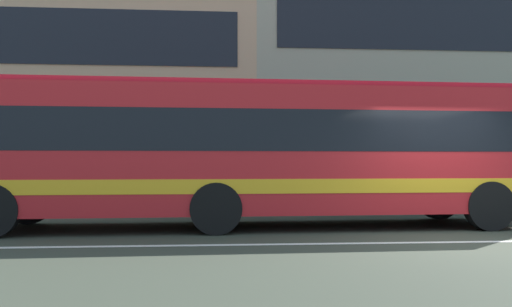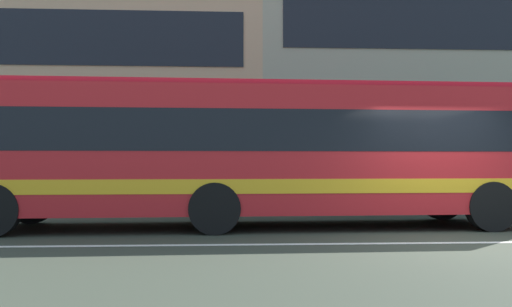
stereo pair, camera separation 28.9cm
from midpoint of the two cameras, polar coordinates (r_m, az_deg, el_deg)
name	(u,v)px [view 2 (the right image)]	position (r m, az deg, el deg)	size (l,w,h in m)	color
ground_plane	(468,243)	(10.26, 21.92, -8.60)	(160.00, 160.00, 0.00)	#363C2F
lane_centre_line	(468,243)	(10.26, 21.92, -8.58)	(60.00, 0.16, 0.01)	silver
hedge_row_far	(496,194)	(17.57, 24.12, -3.84)	(18.96, 1.10, 0.95)	#1F4528
apartment_block_left	(53,78)	(26.45, -20.04, 7.41)	(18.30, 8.86, 10.42)	tan
apartment_block_right	(462,64)	(27.87, 20.86, 8.64)	(19.37, 8.86, 12.02)	#A19A83
transit_bus	(247,149)	(11.73, -0.19, 0.46)	(11.71, 2.93, 3.02)	red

